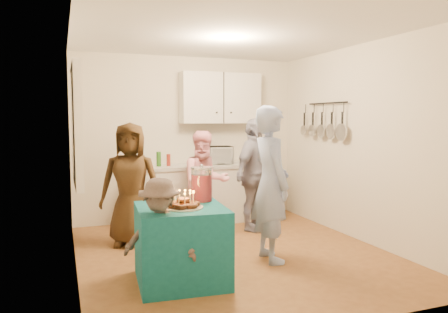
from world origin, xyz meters
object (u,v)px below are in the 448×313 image
object	(u,v)px
woman_back_left	(131,184)
woman_back_center	(205,183)
man_birthday	(271,184)
microwave	(216,155)
child_near_left	(160,236)
party_table	(181,244)
punch_jar	(202,185)
counter	(206,195)
woman_back_right	(253,175)

from	to	relation	value
woman_back_left	woman_back_center	world-z (taller)	woman_back_left
man_birthday	woman_back_left	world-z (taller)	man_birthday
microwave	child_near_left	size ratio (longest dim) A/B	0.46
microwave	party_table	world-z (taller)	microwave
party_table	punch_jar	xyz separation A→B (m)	(0.28, 0.21, 0.55)
woman_back_center	party_table	bearing A→B (deg)	-111.74
woman_back_left	counter	bearing A→B (deg)	51.75
counter	party_table	bearing A→B (deg)	-113.61
party_table	child_near_left	bearing A→B (deg)	-139.05
party_table	punch_jar	world-z (taller)	punch_jar
woman_back_left	man_birthday	bearing A→B (deg)	-21.98
punch_jar	woman_back_center	world-z (taller)	woman_back_center
counter	woman_back_center	xyz separation A→B (m)	(-0.24, -0.70, 0.30)
microwave	woman_back_center	size ratio (longest dim) A/B	0.35
man_birthday	party_table	bearing A→B (deg)	106.99
woman_back_center	woman_back_left	bearing A→B (deg)	-167.65
party_table	counter	bearing A→B (deg)	66.39
party_table	woman_back_center	size ratio (longest dim) A/B	0.58
punch_jar	woman_back_left	size ratio (longest dim) A/B	0.22
punch_jar	man_birthday	xyz separation A→B (m)	(0.85, 0.09, -0.04)
man_birthday	woman_back_center	xyz separation A→B (m)	(-0.35, 1.35, -0.16)
counter	punch_jar	xyz separation A→B (m)	(-0.75, -2.14, 0.50)
counter	microwave	bearing A→B (deg)	0.00
microwave	man_birthday	xyz separation A→B (m)	(-0.06, -2.05, -0.16)
man_birthday	child_near_left	distance (m)	1.53
counter	child_near_left	distance (m)	2.88
microwave	punch_jar	world-z (taller)	microwave
counter	woman_back_center	distance (m)	0.79
punch_jar	woman_back_left	bearing A→B (deg)	113.28
microwave	man_birthday	world-z (taller)	man_birthday
woman_back_left	woman_back_center	bearing A→B (deg)	26.92
man_birthday	child_near_left	xyz separation A→B (m)	(-1.39, -0.53, -0.34)
counter	microwave	distance (m)	0.64
counter	child_near_left	bearing A→B (deg)	-116.56
punch_jar	man_birthday	bearing A→B (deg)	5.96
counter	man_birthday	xyz separation A→B (m)	(0.11, -2.05, 0.46)
counter	child_near_left	world-z (taller)	child_near_left
microwave	party_table	size ratio (longest dim) A/B	0.59
punch_jar	man_birthday	world-z (taller)	man_birthday
counter	child_near_left	xyz separation A→B (m)	(-1.29, -2.58, 0.11)
punch_jar	counter	bearing A→B (deg)	70.75
punch_jar	woman_back_center	size ratio (longest dim) A/B	0.23
child_near_left	party_table	bearing A→B (deg)	74.78
counter	woman_back_center	bearing A→B (deg)	-108.94
party_table	woman_back_right	bearing A→B (deg)	46.83
child_near_left	microwave	bearing A→B (deg)	94.33
woman_back_left	microwave	bearing A→B (deg)	48.59
woman_back_left	woman_back_center	size ratio (longest dim) A/B	1.08
woman_back_left	woman_back_right	distance (m)	1.78
punch_jar	child_near_left	world-z (taller)	punch_jar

